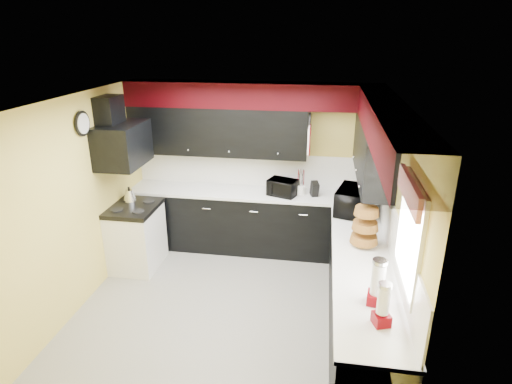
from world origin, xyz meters
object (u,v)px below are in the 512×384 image
toaster_oven (282,187)px  microwave (354,201)px  kettle (130,195)px  utensil_crock (301,190)px  knife_block (315,189)px

toaster_oven → microwave: size_ratio=0.67×
microwave → kettle: microwave is taller
toaster_oven → utensil_crock: (0.26, 0.07, -0.05)m
toaster_oven → knife_block: size_ratio=1.88×
kettle → toaster_oven: bearing=13.4°
microwave → kettle: 3.08m
knife_block → kettle: 2.61m
kettle → microwave: bearing=0.4°
toaster_oven → kettle: 2.16m
toaster_oven → utensil_crock: size_ratio=2.83×
microwave → kettle: (-3.08, -0.02, -0.11)m
toaster_oven → knife_block: toaster_oven is taller
utensil_crock → kettle: bearing=-166.3°
utensil_crock → kettle: size_ratio=0.80×
utensil_crock → toaster_oven: bearing=-164.5°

